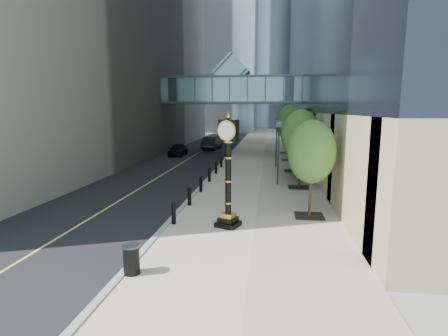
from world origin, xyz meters
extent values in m
plane|color=gray|center=(0.00, 0.00, 0.00)|extent=(320.00, 320.00, 0.00)
cube|color=black|center=(-7.00, 40.00, 0.01)|extent=(8.00, 180.00, 0.02)
cube|color=#C0AA94|center=(1.00, 40.00, 0.03)|extent=(8.00, 180.00, 0.06)
cube|color=gray|center=(-3.00, 40.00, 0.04)|extent=(0.25, 180.00, 0.07)
cube|color=#98AEC0|center=(-6.00, 120.00, 32.50)|extent=(22.00, 22.00, 65.00)
cube|color=#496676|center=(-3.00, 28.00, 7.50)|extent=(17.00, 4.00, 3.00)
cube|color=#383F44|center=(-3.00, 28.00, 6.05)|extent=(17.00, 4.20, 0.25)
cube|color=#383F44|center=(-3.00, 28.00, 8.95)|extent=(17.00, 4.20, 0.25)
cube|color=#496676|center=(-3.00, 28.00, 9.60)|extent=(4.24, 3.00, 4.24)
cube|color=#383F44|center=(3.50, 14.00, 4.20)|extent=(3.00, 8.00, 0.25)
cube|color=#496676|center=(3.50, 14.00, 4.35)|extent=(2.80, 7.80, 0.06)
cylinder|color=#383F44|center=(2.20, 10.30, 2.10)|extent=(0.12, 0.12, 4.20)
cylinder|color=#383F44|center=(2.20, 17.70, 2.10)|extent=(0.12, 0.12, 4.20)
cylinder|color=black|center=(-2.70, 1.00, 0.51)|extent=(0.20, 0.20, 0.90)
cylinder|color=black|center=(-2.70, 4.20, 0.51)|extent=(0.20, 0.20, 0.90)
cylinder|color=black|center=(-2.70, 7.40, 0.51)|extent=(0.20, 0.20, 0.90)
cylinder|color=black|center=(-2.70, 10.60, 0.51)|extent=(0.20, 0.20, 0.90)
cylinder|color=black|center=(-2.70, 13.80, 0.51)|extent=(0.20, 0.20, 0.90)
cylinder|color=black|center=(-2.70, 17.00, 0.51)|extent=(0.20, 0.20, 0.90)
cube|color=black|center=(3.60, 3.00, 0.07)|extent=(1.40, 1.40, 0.02)
cylinder|color=#48301E|center=(3.60, 3.00, 1.31)|extent=(0.14, 0.14, 2.51)
ellipsoid|color=#346826|center=(3.60, 3.00, 3.25)|extent=(2.30, 2.30, 3.07)
cube|color=black|center=(3.60, 9.50, 0.07)|extent=(1.40, 1.40, 0.02)
cylinder|color=#48301E|center=(3.60, 9.50, 1.45)|extent=(0.14, 0.14, 2.77)
ellipsoid|color=#346826|center=(3.60, 9.50, 3.59)|extent=(2.54, 2.54, 3.39)
cube|color=black|center=(3.60, 16.00, 0.07)|extent=(1.40, 1.40, 0.02)
cylinder|color=#48301E|center=(3.60, 16.00, 1.26)|extent=(0.14, 0.14, 2.39)
ellipsoid|color=#346826|center=(3.60, 16.00, 3.10)|extent=(2.19, 2.19, 2.92)
cube|color=black|center=(3.60, 22.50, 0.07)|extent=(1.40, 1.40, 0.02)
cylinder|color=#48301E|center=(3.60, 22.50, 1.57)|extent=(0.14, 0.14, 3.01)
ellipsoid|color=#346826|center=(3.60, 22.50, 3.89)|extent=(2.76, 2.76, 3.68)
cube|color=black|center=(3.60, 29.00, 0.07)|extent=(1.40, 1.40, 0.02)
cylinder|color=#48301E|center=(3.60, 29.00, 1.50)|extent=(0.14, 0.14, 2.88)
ellipsoid|color=#346826|center=(3.60, 29.00, 3.72)|extent=(2.64, 2.64, 3.52)
cube|color=black|center=(-0.19, 1.00, 0.16)|extent=(1.21, 1.21, 0.21)
cube|color=black|center=(-0.19, 1.00, 0.37)|extent=(0.94, 0.94, 0.21)
cube|color=gold|center=(-0.19, 1.00, 0.58)|extent=(0.74, 0.74, 0.21)
cylinder|color=black|center=(-0.19, 1.00, 2.28)|extent=(0.27, 0.27, 3.21)
cube|color=black|center=(-0.19, 1.00, 4.35)|extent=(0.93, 0.62, 0.93)
cylinder|color=white|center=(-0.19, 1.18, 4.35)|extent=(0.69, 0.31, 0.72)
cylinder|color=white|center=(-0.19, 0.82, 4.35)|extent=(0.69, 0.31, 0.72)
sphere|color=gold|center=(-0.19, 1.00, 4.92)|extent=(0.21, 0.21, 0.21)
cylinder|color=black|center=(-2.70, -3.98, 0.51)|extent=(0.58, 0.58, 0.90)
imported|color=#A7A499|center=(4.30, 13.92, 0.90)|extent=(0.63, 0.44, 1.67)
imported|color=black|center=(-8.84, 25.00, 0.71)|extent=(1.68, 4.08, 1.39)
imported|color=black|center=(-6.06, 32.26, 0.86)|extent=(2.22, 5.25, 1.69)
camera|label=1|loc=(1.57, -13.96, 5.23)|focal=28.00mm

